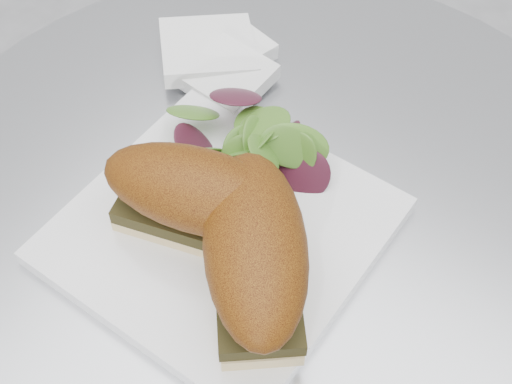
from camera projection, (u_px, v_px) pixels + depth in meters
table at (268, 336)px, 0.82m from camera, size 0.70×0.70×0.73m
plate at (222, 231)px, 0.61m from camera, size 0.25×0.25×0.02m
sandwich_left at (198, 197)px, 0.56m from camera, size 0.17×0.11×0.08m
sandwich_right at (255, 251)px, 0.53m from camera, size 0.17×0.18×0.08m
salad at (246, 140)px, 0.62m from camera, size 0.12×0.12×0.05m
napkin at (218, 67)px, 0.72m from camera, size 0.17×0.17×0.02m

